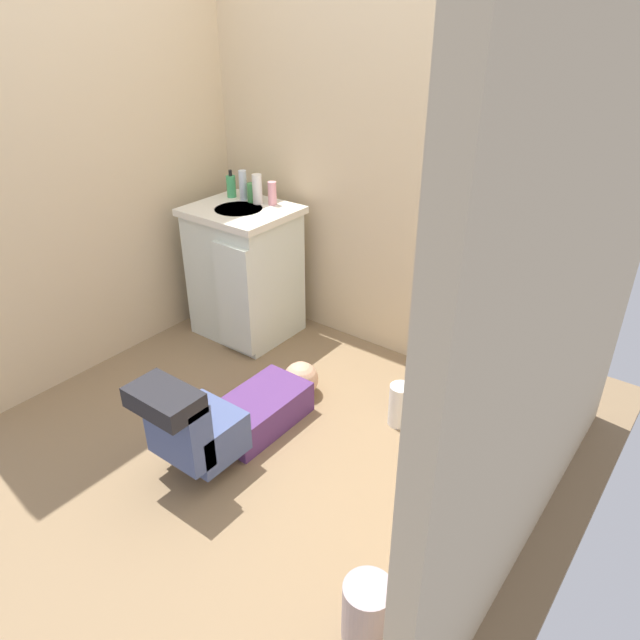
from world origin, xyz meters
TOP-DOWN VIEW (x-y plane):
  - ground_plane at (0.00, 0.00)m, footprint 2.90×2.93m
  - wall_back at (0.00, 1.01)m, footprint 2.56×0.08m
  - wall_left at (-1.24, 0.00)m, footprint 0.08×1.93m
  - wall_right at (1.24, 0.00)m, footprint 0.08×1.93m
  - toilet at (0.79, 0.70)m, footprint 0.36×0.46m
  - vanity_cabinet at (-0.77, 0.62)m, footprint 0.60×0.53m
  - faucet at (-0.77, 0.76)m, footprint 0.02×0.02m
  - person_plumber at (-0.07, -0.23)m, footprint 0.39×1.06m
  - tissue_box at (0.75, 0.79)m, footprint 0.22×0.11m
  - toiletry_bag at (0.90, 0.79)m, footprint 0.12×0.09m
  - soap_dispenser at (-0.96, 0.74)m, footprint 0.06×0.06m
  - bottle_clear at (-0.86, 0.75)m, footprint 0.05×0.05m
  - bottle_green at (-0.79, 0.75)m, footprint 0.05×0.05m
  - bottle_white at (-0.74, 0.74)m, footprint 0.06×0.06m
  - bottle_pink at (-0.66, 0.78)m, footprint 0.05×0.05m
  - trash_can at (0.98, -0.67)m, footprint 0.17×0.17m
  - paper_towel_roll at (0.49, 0.38)m, footprint 0.11×0.11m
  - toilet_paper_roll at (1.04, -0.03)m, footprint 0.11×0.11m

SIDE VIEW (x-z plane):
  - ground_plane at x=0.00m, z-range -0.04..0.00m
  - toilet_paper_roll at x=1.04m, z-range 0.00..0.10m
  - paper_towel_roll at x=0.49m, z-range 0.00..0.23m
  - trash_can at x=0.98m, z-range 0.00..0.24m
  - person_plumber at x=-0.07m, z-range -0.08..0.44m
  - toilet at x=0.79m, z-range -0.01..0.74m
  - vanity_cabinet at x=-0.77m, z-range 0.01..0.83m
  - tissue_box at x=0.75m, z-range 0.75..0.85m
  - toiletry_bag at x=0.90m, z-range 0.75..0.86m
  - faucet at x=-0.77m, z-range 0.82..0.92m
  - bottle_green at x=-0.79m, z-range 0.82..0.93m
  - soap_dispenser at x=-0.96m, z-range 0.80..0.97m
  - bottle_pink at x=-0.66m, z-range 0.82..0.96m
  - bottle_white at x=-0.74m, z-range 0.82..0.99m
  - bottle_clear at x=-0.86m, z-range 0.82..1.00m
  - wall_back at x=0.00m, z-range 0.00..2.40m
  - wall_left at x=-1.24m, z-range 0.00..2.40m
  - wall_right at x=1.24m, z-range 0.00..2.40m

